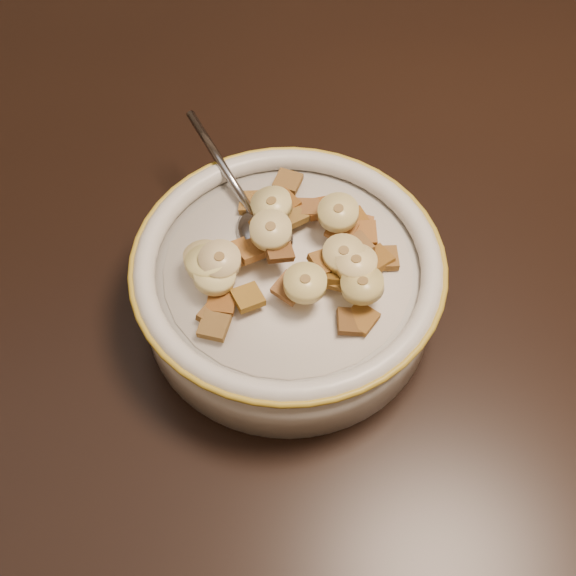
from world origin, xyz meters
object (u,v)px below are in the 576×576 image
object	(u,v)px
spoon	(265,233)
table	(136,193)
cereal_bowl	(288,290)
chair	(169,67)

from	to	relation	value
spoon	table	bearing A→B (deg)	-71.43
cereal_bowl	spoon	world-z (taller)	spoon
cereal_bowl	spoon	bearing A→B (deg)	103.94
table	cereal_bowl	xyz separation A→B (m)	(0.10, -0.18, 0.05)
table	cereal_bowl	bearing A→B (deg)	-63.51
table	spoon	xyz separation A→B (m)	(0.09, -0.14, 0.08)
chair	spoon	world-z (taller)	chair
chair	cereal_bowl	xyz separation A→B (m)	(0.00, -0.71, 0.36)
table	spoon	bearing A→B (deg)	-60.21
cereal_bowl	spoon	size ratio (longest dim) A/B	4.17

